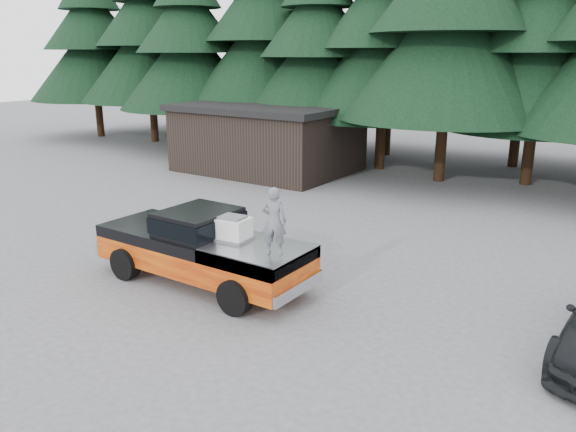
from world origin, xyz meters
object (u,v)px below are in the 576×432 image
Objects in this scene: pickup_truck at (203,258)px; man_on_bed at (274,221)px; utility_building at (268,137)px; air_compressor at (233,229)px.

pickup_truck is 3.85× the size of man_on_bed.
utility_building reaches higher than man_on_bed.
utility_building is (-9.62, 12.84, -0.44)m from man_on_bed.
utility_building is (-8.20, 12.59, 0.07)m from air_compressor.
air_compressor is at bearing 3.34° from pickup_truck.
air_compressor is at bearing -32.12° from man_on_bed.
air_compressor is 1.53m from man_on_bed.
air_compressor is 15.03m from utility_building.
utility_building reaches higher than air_compressor.
man_on_bed reaches higher than pickup_truck.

